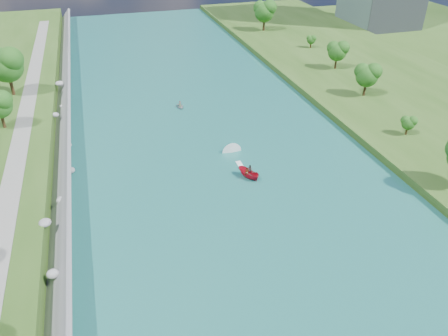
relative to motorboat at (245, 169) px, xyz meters
name	(u,v)px	position (x,y,z in m)	size (l,w,h in m)	color
ground	(253,226)	(-3.51, -13.35, -0.80)	(260.00, 260.00, 0.00)	#2D5119
river_water	(215,157)	(-3.51, 6.65, -0.75)	(55.00, 240.00, 0.10)	#1A5E64
berm_east	(445,119)	(45.99, 6.65, -0.05)	(44.00, 240.00, 1.50)	#2D5119
riprap_bank	(61,173)	(-29.37, 6.08, 1.01)	(4.30, 236.00, 4.15)	slate
riverside_path	(15,168)	(-36.01, 6.65, 2.75)	(3.00, 200.00, 0.10)	gray
trees_east	(389,93)	(33.54, 10.00, 5.81)	(15.37, 138.78, 11.77)	#245216
motorboat	(245,169)	(0.00, 0.00, 0.00)	(3.60, 19.02, 2.06)	red
raft	(180,106)	(-4.95, 29.67, -0.36)	(2.27, 2.98, 1.50)	gray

